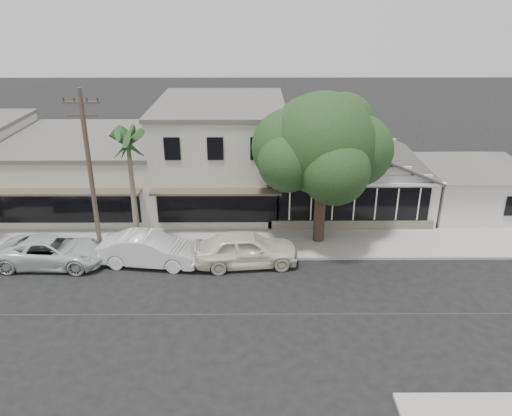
{
  "coord_description": "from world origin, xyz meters",
  "views": [
    {
      "loc": [
        -0.85,
        -18.38,
        12.9
      ],
      "look_at": [
        -0.74,
        6.0,
        2.55
      ],
      "focal_mm": 35.0,
      "sensor_mm": 36.0,
      "label": 1
    }
  ],
  "objects_px": {
    "utility_pole": "(90,173)",
    "car_0": "(246,249)",
    "car_1": "(149,250)",
    "car_2": "(53,251)",
    "shade_tree": "(321,146)"
  },
  "relations": [
    {
      "from": "car_1",
      "to": "shade_tree",
      "type": "bearing_deg",
      "value": -66.01
    },
    {
      "from": "car_0",
      "to": "car_1",
      "type": "height_order",
      "value": "car_0"
    },
    {
      "from": "car_1",
      "to": "car_2",
      "type": "relative_size",
      "value": 0.93
    },
    {
      "from": "car_0",
      "to": "shade_tree",
      "type": "distance_m",
      "value": 6.77
    },
    {
      "from": "car_0",
      "to": "car_1",
      "type": "relative_size",
      "value": 1.05
    },
    {
      "from": "car_0",
      "to": "car_1",
      "type": "bearing_deg",
      "value": 83.77
    },
    {
      "from": "utility_pole",
      "to": "shade_tree",
      "type": "bearing_deg",
      "value": 9.99
    },
    {
      "from": "utility_pole",
      "to": "car_0",
      "type": "bearing_deg",
      "value": -5.33
    },
    {
      "from": "car_0",
      "to": "car_2",
      "type": "xyz_separation_m",
      "value": [
        -10.0,
        0.06,
        -0.15
      ]
    },
    {
      "from": "utility_pole",
      "to": "car_2",
      "type": "bearing_deg",
      "value": -163.73
    },
    {
      "from": "car_2",
      "to": "shade_tree",
      "type": "bearing_deg",
      "value": -77.1
    },
    {
      "from": "utility_pole",
      "to": "car_1",
      "type": "distance_m",
      "value": 4.85
    },
    {
      "from": "car_0",
      "to": "shade_tree",
      "type": "relative_size",
      "value": 0.63
    },
    {
      "from": "car_2",
      "to": "shade_tree",
      "type": "height_order",
      "value": "shade_tree"
    },
    {
      "from": "car_0",
      "to": "car_2",
      "type": "distance_m",
      "value": 10.0
    }
  ]
}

